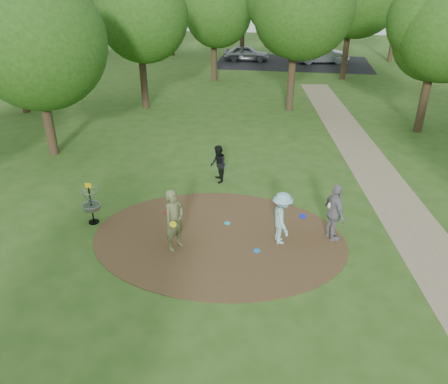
# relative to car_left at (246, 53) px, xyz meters

# --- Properties ---
(ground) EXTENTS (100.00, 100.00, 0.00)m
(ground) POSITION_rel_car_left_xyz_m (2.36, -30.25, -0.71)
(ground) COLOR #2D5119
(ground) RESTS_ON ground
(dirt_clearing) EXTENTS (8.40, 8.40, 0.02)m
(dirt_clearing) POSITION_rel_car_left_xyz_m (2.36, -30.25, -0.70)
(dirt_clearing) COLOR #47301C
(dirt_clearing) RESTS_ON ground
(footpath) EXTENTS (7.55, 39.89, 0.01)m
(footpath) POSITION_rel_car_left_xyz_m (8.86, -28.25, -0.70)
(footpath) COLOR #8C7A5B
(footpath) RESTS_ON ground
(parking_lot) EXTENTS (14.00, 8.00, 0.01)m
(parking_lot) POSITION_rel_car_left_xyz_m (4.36, -0.25, -0.70)
(parking_lot) COLOR black
(parking_lot) RESTS_ON ground
(player_observer_with_disc) EXTENTS (0.79, 0.89, 2.05)m
(player_observer_with_disc) POSITION_rel_car_left_xyz_m (1.10, -31.01, 0.32)
(player_observer_with_disc) COLOR #5F6B3E
(player_observer_with_disc) RESTS_ON ground
(player_throwing_with_disc) EXTENTS (1.26, 1.29, 1.78)m
(player_throwing_with_disc) POSITION_rel_car_left_xyz_m (4.40, -30.16, 0.18)
(player_throwing_with_disc) COLOR #8ECBD4
(player_throwing_with_disc) RESTS_ON ground
(player_walking_with_disc) EXTENTS (0.81, 0.92, 1.58)m
(player_walking_with_disc) POSITION_rel_car_left_xyz_m (1.65, -26.06, 0.08)
(player_walking_with_disc) COLOR black
(player_walking_with_disc) RESTS_ON ground
(player_waiting_with_disc) EXTENTS (0.90, 1.25, 1.98)m
(player_waiting_with_disc) POSITION_rel_car_left_xyz_m (6.06, -29.73, 0.28)
(player_waiting_with_disc) COLOR gray
(player_waiting_with_disc) RESTS_ON ground
(disc_ground_cyan) EXTENTS (0.22, 0.22, 0.02)m
(disc_ground_cyan) POSITION_rel_car_left_xyz_m (2.52, -29.33, -0.68)
(disc_ground_cyan) COLOR #18C1B5
(disc_ground_cyan) RESTS_ON dirt_clearing
(disc_ground_blue) EXTENTS (0.22, 0.22, 0.02)m
(disc_ground_blue) POSITION_rel_car_left_xyz_m (3.69, -30.83, -0.68)
(disc_ground_blue) COLOR #0D86E3
(disc_ground_blue) RESTS_ON dirt_clearing
(disc_ground_red) EXTENTS (0.22, 0.22, 0.02)m
(disc_ground_red) POSITION_rel_car_left_xyz_m (0.24, -28.94, -0.68)
(disc_ground_red) COLOR #B51225
(disc_ground_red) RESTS_ON dirt_clearing
(car_left) EXTENTS (4.22, 1.85, 1.42)m
(car_left) POSITION_rel_car_left_xyz_m (0.00, 0.00, 0.00)
(car_left) COLOR #94979B
(car_left) RESTS_ON ground
(car_right) EXTENTS (4.97, 2.67, 1.55)m
(car_right) POSITION_rel_car_left_xyz_m (6.98, -0.07, 0.07)
(car_right) COLOR #A9ABB1
(car_right) RESTS_ON ground
(disc_golf_basket) EXTENTS (0.63, 0.63, 1.54)m
(disc_golf_basket) POSITION_rel_car_left_xyz_m (-2.14, -29.95, 0.17)
(disc_golf_basket) COLOR black
(disc_golf_basket) RESTS_ON ground
(tree_ring) EXTENTS (37.03, 45.58, 9.39)m
(tree_ring) POSITION_rel_car_left_xyz_m (3.43, -20.01, 4.47)
(tree_ring) COLOR #332316
(tree_ring) RESTS_ON ground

